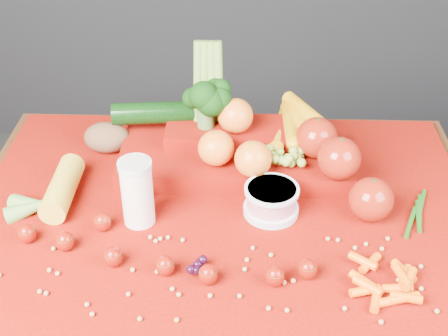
{
  "coord_description": "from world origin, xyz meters",
  "views": [
    {
      "loc": [
        0.04,
        -1.03,
        1.58
      ],
      "look_at": [
        0.0,
        0.02,
        0.85
      ],
      "focal_mm": 50.0,
      "sensor_mm": 36.0,
      "label": 1
    }
  ],
  "objects_px": {
    "milk_glass": "(137,190)",
    "yogurt_bowl": "(271,200)",
    "produce_mound": "(251,145)",
    "table": "(224,246)"
  },
  "relations": [
    {
      "from": "milk_glass",
      "to": "yogurt_bowl",
      "type": "bearing_deg",
      "value": 7.68
    },
    {
      "from": "milk_glass",
      "to": "produce_mound",
      "type": "height_order",
      "value": "produce_mound"
    },
    {
      "from": "table",
      "to": "milk_glass",
      "type": "xyz_separation_m",
      "value": [
        -0.17,
        -0.05,
        0.18
      ]
    },
    {
      "from": "table",
      "to": "yogurt_bowl",
      "type": "xyz_separation_m",
      "value": [
        0.1,
        -0.01,
        0.14
      ]
    },
    {
      "from": "milk_glass",
      "to": "yogurt_bowl",
      "type": "relative_size",
      "value": 1.26
    },
    {
      "from": "milk_glass",
      "to": "yogurt_bowl",
      "type": "height_order",
      "value": "milk_glass"
    },
    {
      "from": "table",
      "to": "yogurt_bowl",
      "type": "height_order",
      "value": "yogurt_bowl"
    },
    {
      "from": "yogurt_bowl",
      "to": "produce_mound",
      "type": "distance_m",
      "value": 0.17
    },
    {
      "from": "milk_glass",
      "to": "table",
      "type": "bearing_deg",
      "value": 15.86
    },
    {
      "from": "yogurt_bowl",
      "to": "produce_mound",
      "type": "relative_size",
      "value": 0.19
    }
  ]
}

